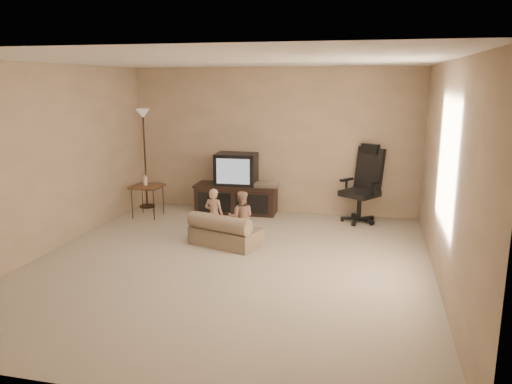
{
  "coord_description": "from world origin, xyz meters",
  "views": [
    {
      "loc": [
        1.72,
        -5.71,
        2.28
      ],
      "look_at": [
        0.21,
        0.6,
        0.82
      ],
      "focal_mm": 35.0,
      "sensor_mm": 36.0,
      "label": 1
    }
  ],
  "objects_px": {
    "toddler_right": "(241,217)",
    "office_chair": "(363,194)",
    "tv_stand": "(237,188)",
    "side_table": "(147,187)",
    "toddler_left": "(214,215)",
    "child_sofa": "(224,233)",
    "floor_lamp": "(144,136)"
  },
  "relations": [
    {
      "from": "floor_lamp",
      "to": "child_sofa",
      "type": "xyz_separation_m",
      "value": [
        2.03,
        -1.76,
        -1.11
      ]
    },
    {
      "from": "side_table",
      "to": "toddler_left",
      "type": "xyz_separation_m",
      "value": [
        1.52,
        -1.02,
        -0.13
      ]
    },
    {
      "from": "toddler_left",
      "to": "toddler_right",
      "type": "bearing_deg",
      "value": -170.17
    },
    {
      "from": "tv_stand",
      "to": "toddler_right",
      "type": "xyz_separation_m",
      "value": [
        0.52,
        -1.62,
        -0.06
      ]
    },
    {
      "from": "toddler_right",
      "to": "child_sofa",
      "type": "bearing_deg",
      "value": 28.46
    },
    {
      "from": "side_table",
      "to": "toddler_left",
      "type": "height_order",
      "value": "toddler_left"
    },
    {
      "from": "toddler_left",
      "to": "tv_stand",
      "type": "bearing_deg",
      "value": -78.9
    },
    {
      "from": "toddler_right",
      "to": "office_chair",
      "type": "bearing_deg",
      "value": -148.02
    },
    {
      "from": "child_sofa",
      "to": "toddler_left",
      "type": "xyz_separation_m",
      "value": [
        -0.2,
        0.15,
        0.2
      ]
    },
    {
      "from": "side_table",
      "to": "child_sofa",
      "type": "distance_m",
      "value": 2.11
    },
    {
      "from": "child_sofa",
      "to": "office_chair",
      "type": "bearing_deg",
      "value": 60.38
    },
    {
      "from": "floor_lamp",
      "to": "child_sofa",
      "type": "height_order",
      "value": "floor_lamp"
    },
    {
      "from": "toddler_left",
      "to": "toddler_right",
      "type": "height_order",
      "value": "toddler_left"
    },
    {
      "from": "tv_stand",
      "to": "floor_lamp",
      "type": "bearing_deg",
      "value": 178.75
    },
    {
      "from": "tv_stand",
      "to": "office_chair",
      "type": "bearing_deg",
      "value": -4.15
    },
    {
      "from": "toddler_left",
      "to": "side_table",
      "type": "bearing_deg",
      "value": -27.02
    },
    {
      "from": "office_chair",
      "to": "floor_lamp",
      "type": "height_order",
      "value": "floor_lamp"
    },
    {
      "from": "toddler_right",
      "to": "toddler_left",
      "type": "bearing_deg",
      "value": -8.36
    },
    {
      "from": "side_table",
      "to": "child_sofa",
      "type": "relative_size",
      "value": 0.68
    },
    {
      "from": "floor_lamp",
      "to": "toddler_left",
      "type": "height_order",
      "value": "floor_lamp"
    },
    {
      "from": "side_table",
      "to": "toddler_right",
      "type": "bearing_deg",
      "value": -27.51
    },
    {
      "from": "tv_stand",
      "to": "floor_lamp",
      "type": "relative_size",
      "value": 0.83
    },
    {
      "from": "child_sofa",
      "to": "toddler_right",
      "type": "bearing_deg",
      "value": 57.23
    },
    {
      "from": "floor_lamp",
      "to": "toddler_left",
      "type": "relative_size",
      "value": 2.28
    },
    {
      "from": "tv_stand",
      "to": "office_chair",
      "type": "height_order",
      "value": "office_chair"
    },
    {
      "from": "floor_lamp",
      "to": "toddler_left",
      "type": "distance_m",
      "value": 2.61
    },
    {
      "from": "office_chair",
      "to": "child_sofa",
      "type": "relative_size",
      "value": 1.18
    },
    {
      "from": "office_chair",
      "to": "child_sofa",
      "type": "bearing_deg",
      "value": -103.74
    },
    {
      "from": "side_table",
      "to": "office_chair",
      "type": "bearing_deg",
      "value": 8.77
    },
    {
      "from": "office_chair",
      "to": "side_table",
      "type": "distance_m",
      "value": 3.6
    },
    {
      "from": "side_table",
      "to": "child_sofa",
      "type": "bearing_deg",
      "value": -34.15
    },
    {
      "from": "tv_stand",
      "to": "office_chair",
      "type": "xyz_separation_m",
      "value": [
        2.16,
        -0.07,
        0.02
      ]
    }
  ]
}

